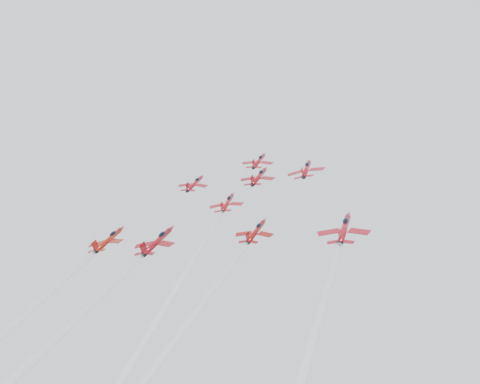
% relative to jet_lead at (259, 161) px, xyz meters
% --- Properties ---
extents(jet_lead, '(9.69, 12.09, 8.73)m').
position_rel_jet_lead_xyz_m(jet_lead, '(0.00, 0.00, 0.00)').
color(jet_lead, '#A50F1B').
extents(jet_row2_left, '(9.08, 11.32, 8.17)m').
position_rel_jet_lead_xyz_m(jet_row2_left, '(-15.35, -11.28, -7.84)').
color(jet_row2_left, maroon).
extents(jet_row2_center, '(10.03, 12.51, 9.04)m').
position_rel_jet_lead_xyz_m(jet_row2_center, '(3.98, -10.64, -7.39)').
color(jet_row2_center, maroon).
extents(jet_row2_right, '(10.39, 12.97, 9.36)m').
position_rel_jet_lead_xyz_m(jet_row2_right, '(16.85, -8.74, -6.07)').
color(jet_row2_right, '#A9101E').
extents(jet_center, '(8.97, 80.77, 56.59)m').
position_rel_jet_lead_xyz_m(jet_center, '(0.57, -59.70, -41.54)').
color(jet_center, '#A9101B').
extents(jet_rear_right, '(8.71, 78.47, 54.98)m').
position_rel_jet_lead_xyz_m(jet_rear_right, '(13.22, -72.21, -50.23)').
color(jet_rear_right, maroon).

